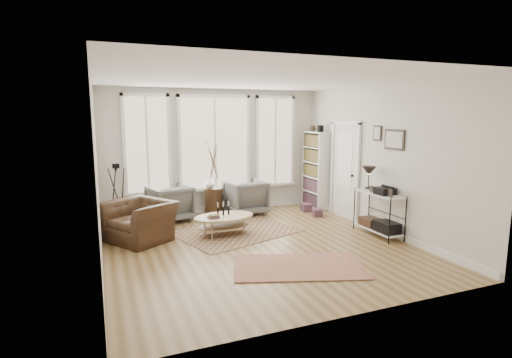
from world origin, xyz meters
name	(u,v)px	position (x,y,z in m)	size (l,w,h in m)	color
room	(259,166)	(0.02, 0.03, 1.43)	(5.50, 5.54, 2.90)	#957549
bay_window	(215,145)	(0.00, 2.71, 1.61)	(4.14, 0.12, 2.24)	tan
door	(345,168)	(2.57, 1.15, 1.12)	(0.09, 1.06, 2.22)	silver
bookcase	(315,170)	(2.44, 2.23, 0.96)	(0.31, 0.85, 2.06)	white
low_shelf	(379,209)	(2.38, -0.30, 0.51)	(0.38, 1.08, 1.30)	white
wall_art	(390,138)	(2.58, -0.27, 1.88)	(0.04, 0.88, 0.44)	black
rug_main	(235,231)	(-0.11, 0.95, 0.01)	(2.25, 1.69, 0.01)	brown
rug_runner	(299,266)	(0.19, -1.20, 0.01)	(1.98, 1.10, 0.01)	maroon
coffee_table	(224,220)	(-0.38, 0.83, 0.29)	(1.27, 0.88, 0.55)	tan
armchair_left	(170,203)	(-1.17, 2.27, 0.39)	(0.84, 0.86, 0.79)	slate
armchair_right	(246,197)	(0.60, 2.25, 0.40)	(0.85, 0.88, 0.80)	slate
side_table	(213,179)	(-0.13, 2.45, 0.84)	(0.42, 0.42, 1.76)	#3A2416
vase	(210,183)	(-0.22, 2.45, 0.74)	(0.22, 0.22, 0.23)	silver
accent_chair	(140,221)	(-1.92, 1.08, 0.37)	(0.99, 1.13, 0.73)	#3A2416
tripod_camera	(118,198)	(-2.25, 2.15, 0.61)	(0.47, 0.47, 1.33)	black
book_stack_near	(306,207)	(2.05, 1.96, 0.09)	(0.22, 0.28, 0.18)	maroon
book_stack_far	(317,212)	(2.05, 1.43, 0.08)	(0.20, 0.25, 0.16)	maroon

